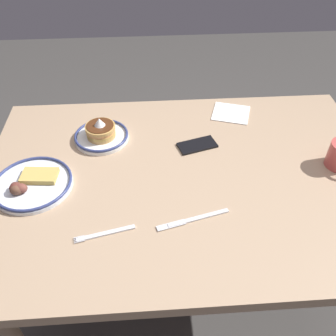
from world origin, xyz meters
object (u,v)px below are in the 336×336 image
at_px(plate_center_pancakes, 101,134).
at_px(cell_phone, 197,145).
at_px(plate_near_main, 32,184).
at_px(butter_knife, 193,219).
at_px(paper_napkin, 231,113).
at_px(fork_near, 105,234).

bearing_deg(plate_center_pancakes, cell_phone, 169.20).
relative_size(plate_near_main, butter_knife, 1.14).
xyz_separation_m(plate_near_main, cell_phone, (-0.58, -0.18, -0.01)).
bearing_deg(butter_knife, plate_center_pancakes, -54.55).
xyz_separation_m(paper_napkin, butter_knife, (0.23, 0.57, 0.00)).
xyz_separation_m(paper_napkin, fork_near, (0.50, 0.60, 0.00)).
bearing_deg(cell_phone, butter_knife, 64.21).
xyz_separation_m(plate_near_main, butter_knife, (-0.52, 0.18, -0.01)).
height_order(plate_center_pancakes, butter_knife, plate_center_pancakes).
distance_m(paper_napkin, fork_near, 0.78).
relative_size(plate_near_main, fork_near, 1.45).
bearing_deg(cell_phone, fork_near, 33.96).
distance_m(paper_napkin, butter_knife, 0.61).
distance_m(plate_near_main, cell_phone, 0.61).
bearing_deg(cell_phone, paper_napkin, -145.80).
relative_size(plate_center_pancakes, butter_knife, 0.91).
distance_m(plate_center_pancakes, fork_near, 0.47).
xyz_separation_m(cell_phone, paper_napkin, (-0.17, -0.21, -0.00)).
xyz_separation_m(plate_center_pancakes, fork_near, (-0.04, 0.46, -0.02)).
bearing_deg(plate_near_main, cell_phone, -162.85).
xyz_separation_m(plate_near_main, paper_napkin, (-0.75, -0.39, -0.01)).
bearing_deg(fork_near, cell_phone, -129.61).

